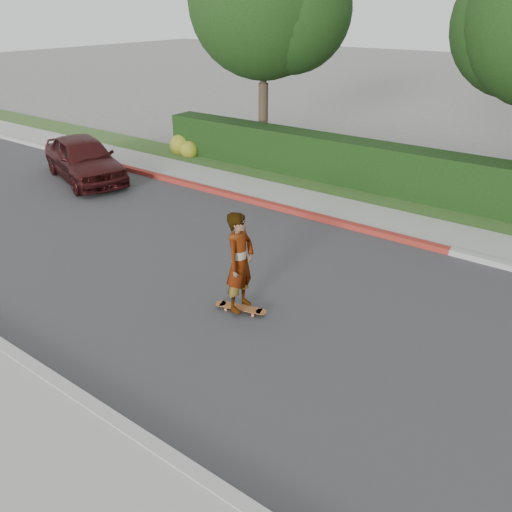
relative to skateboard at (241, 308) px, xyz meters
The scene contains 13 objects.
ground 1.69m from the skateboard, 26.76° to the left, with size 120.00×120.00×0.00m, color slate.
road 1.69m from the skateboard, 26.76° to the left, with size 60.00×8.00×0.01m, color #2D2D30.
curb_near 3.66m from the skateboard, 65.74° to the right, with size 60.00×0.20×0.15m, color #9E9E99.
curb_far 5.09m from the skateboard, 72.78° to the left, with size 60.00×0.20×0.15m, color #9E9E99.
curb_red_section 5.99m from the skateboard, 125.72° to the left, with size 12.00×0.21×0.15m, color maroon.
sidewalk_far 5.95m from the skateboard, 75.35° to the left, with size 60.00×1.60×0.12m, color gray.
planting_strip 7.51m from the skateboard, 78.44° to the left, with size 60.00×1.60×0.10m, color #2D4C1E.
hedge 8.12m from the skateboard, 100.63° to the left, with size 15.00×1.00×1.50m, color black.
flowering_shrub 11.34m from the skateboard, 138.60° to the left, with size 1.40×1.00×0.90m.
tree_left 12.33m from the skateboard, 122.46° to the left, with size 5.99×5.21×8.00m.
skateboard is the anchor object (origin of this frame).
skateboarder 0.99m from the skateboard, 45.00° to the left, with size 0.71×0.47×1.94m, color white.
car_maroon 9.74m from the skateboard, 159.64° to the left, with size 1.72×4.27×1.46m, color #3C1313.
Camera 1 is at (3.46, -7.13, 5.30)m, focal length 35.00 mm.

